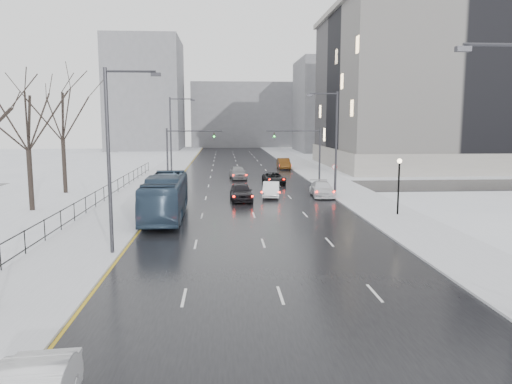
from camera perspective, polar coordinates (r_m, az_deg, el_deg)
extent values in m
cube|color=black|center=(67.28, -1.77, 1.92)|extent=(16.00, 150.00, 0.04)
cube|color=black|center=(55.38, -1.33, 0.59)|extent=(130.00, 10.00, 0.04)
cube|color=silver|center=(67.73, -10.69, 1.87)|extent=(5.00, 150.00, 0.16)
cube|color=silver|center=(68.45, 7.05, 2.01)|extent=(5.00, 150.00, 0.16)
cube|color=white|center=(69.52, -18.49, 1.73)|extent=(14.00, 150.00, 0.12)
cube|color=black|center=(38.81, -19.69, -1.02)|extent=(0.04, 70.00, 0.05)
cube|color=black|center=(38.97, -19.62, -2.48)|extent=(0.04, 70.00, 0.05)
cylinder|color=black|center=(38.90, -19.65, -1.90)|extent=(0.06, 0.06, 1.30)
cylinder|color=#2D2D33|center=(19.49, 26.15, 14.87)|extent=(2.60, 0.12, 0.12)
cube|color=#2D2D33|center=(18.87, 22.58, 14.86)|extent=(0.50, 0.25, 0.18)
cylinder|color=#2D2D33|center=(48.12, 9.15, 5.32)|extent=(0.20, 0.20, 10.00)
cylinder|color=#2D2D33|center=(47.87, 7.74, 11.08)|extent=(2.60, 0.12, 0.12)
cube|color=#2D2D33|center=(47.62, 6.17, 10.94)|extent=(0.50, 0.25, 0.18)
cylinder|color=#2D2D33|center=(27.62, -16.48, 3.12)|extent=(0.20, 0.20, 10.00)
cylinder|color=#2D2D33|center=(27.40, -14.16, 13.23)|extent=(2.60, 0.12, 0.12)
cube|color=#2D2D33|center=(27.19, -11.38, 13.03)|extent=(0.50, 0.25, 0.18)
cylinder|color=#2D2D33|center=(59.21, -9.71, 5.80)|extent=(0.20, 0.20, 10.00)
cylinder|color=#2D2D33|center=(59.11, -8.55, 10.48)|extent=(2.60, 0.12, 0.12)
cube|color=#2D2D33|center=(59.01, -7.27, 10.36)|extent=(0.50, 0.25, 0.18)
cylinder|color=black|center=(39.52, 15.97, 0.39)|extent=(0.14, 0.14, 4.00)
sphere|color=#FFE5B2|center=(39.31, 16.09, 3.43)|extent=(0.36, 0.36, 0.36)
cylinder|color=#2D2D33|center=(56.04, 7.29, 3.93)|extent=(0.20, 0.20, 6.50)
cylinder|color=#2D2D33|center=(55.41, 4.27, 6.98)|extent=(6.00, 0.12, 0.12)
imported|color=#2D2D33|center=(55.17, 2.09, 6.37)|extent=(0.15, 0.18, 0.90)
sphere|color=#19FF33|center=(55.02, 2.11, 6.37)|extent=(0.16, 0.16, 0.16)
cylinder|color=#2D2D33|center=(55.33, -10.09, 3.82)|extent=(0.20, 0.20, 6.50)
cylinder|color=#2D2D33|center=(54.95, -7.03, 6.94)|extent=(6.00, 0.12, 0.12)
imported|color=#2D2D33|center=(54.89, -4.82, 6.34)|extent=(0.15, 0.18, 0.90)
sphere|color=#19FF33|center=(54.74, -4.82, 6.34)|extent=(0.16, 0.16, 0.16)
cylinder|color=#2D2D33|center=(52.47, 8.94, 1.61)|extent=(0.06, 0.06, 2.50)
cylinder|color=white|center=(52.36, 8.97, 2.86)|extent=(0.60, 0.03, 0.60)
torus|color=#B20C0C|center=(52.36, 8.97, 2.86)|extent=(0.58, 0.06, 0.58)
cube|color=gray|center=(87.38, 21.91, 10.63)|extent=(40.00, 30.00, 24.00)
cube|color=gray|center=(88.92, 22.35, 18.62)|extent=(41.00, 31.00, 0.80)
cube|color=gray|center=(87.44, 21.55, 3.75)|extent=(40.60, 30.60, 3.00)
cube|color=slate|center=(125.63, 10.34, 9.66)|extent=(24.00, 20.00, 22.00)
cube|color=slate|center=(133.49, -12.47, 10.79)|extent=(18.00, 22.00, 28.00)
cube|color=slate|center=(147.00, -1.33, 8.75)|extent=(30.00, 18.00, 18.00)
imported|color=#293C51|center=(37.98, -10.32, -0.51)|extent=(2.87, 11.56, 3.21)
imported|color=black|center=(45.49, -1.72, 0.02)|extent=(2.13, 4.89, 1.64)
imported|color=white|center=(47.72, 1.74, 0.28)|extent=(2.04, 4.55, 1.45)
imported|color=black|center=(57.61, 2.05, 1.57)|extent=(2.55, 4.96, 1.34)
imported|color=silver|center=(48.45, 7.55, 0.33)|extent=(2.22, 5.04, 1.44)
imported|color=gray|center=(62.79, -2.09, 2.25)|extent=(2.32, 5.00, 1.66)
imported|color=#502C0D|center=(76.20, 3.18, 3.26)|extent=(1.74, 4.95, 1.63)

